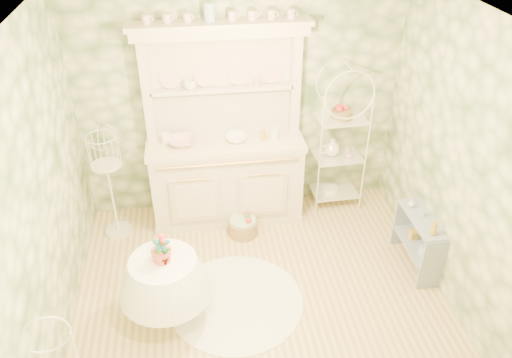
{
  "coord_description": "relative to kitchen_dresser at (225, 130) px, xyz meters",
  "views": [
    {
      "loc": [
        -0.54,
        -3.34,
        3.68
      ],
      "look_at": [
        0.0,
        0.5,
        1.15
      ],
      "focal_mm": 35.0,
      "sensor_mm": 36.0,
      "label": 1
    }
  ],
  "objects": [
    {
      "name": "floor",
      "position": [
        0.2,
        -1.52,
        -1.15
      ],
      "size": [
        3.6,
        3.6,
        0.0
      ],
      "primitive_type": "plane",
      "color": "#D2B97C",
      "rests_on": "ground"
    },
    {
      "name": "ceiling",
      "position": [
        0.2,
        -1.52,
        1.56
      ],
      "size": [
        3.6,
        3.6,
        0.0
      ],
      "primitive_type": "plane",
      "color": "white",
      "rests_on": "floor"
    },
    {
      "name": "wall_left",
      "position": [
        -1.6,
        -1.52,
        0.21
      ],
      "size": [
        3.6,
        3.6,
        0.0
      ],
      "primitive_type": "plane",
      "color": "beige",
      "rests_on": "floor"
    },
    {
      "name": "wall_right",
      "position": [
        2.0,
        -1.52,
        0.21
      ],
      "size": [
        3.6,
        3.6,
        0.0
      ],
      "primitive_type": "plane",
      "color": "beige",
      "rests_on": "floor"
    },
    {
      "name": "wall_back",
      "position": [
        0.2,
        0.28,
        0.21
      ],
      "size": [
        3.6,
        3.6,
        0.0
      ],
      "primitive_type": "plane",
      "color": "beige",
      "rests_on": "floor"
    },
    {
      "name": "kitchen_dresser",
      "position": [
        0.0,
        0.0,
        0.0
      ],
      "size": [
        1.87,
        0.61,
        2.29
      ],
      "primitive_type": "cube",
      "color": "silver",
      "rests_on": "floor"
    },
    {
      "name": "bakers_rack",
      "position": [
        1.34,
        0.1,
        -0.25
      ],
      "size": [
        0.57,
        0.42,
        1.8
      ],
      "primitive_type": "cube",
      "rotation": [
        0.0,
        0.0,
        0.04
      ],
      "color": "white",
      "rests_on": "floor"
    },
    {
      "name": "side_shelf",
      "position": [
        1.88,
        -1.15,
        -0.87
      ],
      "size": [
        0.27,
        0.66,
        0.56
      ],
      "primitive_type": "cube",
      "rotation": [
        0.0,
        0.0,
        0.05
      ],
      "color": "#8490A7",
      "rests_on": "floor"
    },
    {
      "name": "round_table",
      "position": [
        -0.7,
        -1.54,
        -0.8
      ],
      "size": [
        0.7,
        0.7,
        0.69
      ],
      "primitive_type": "cylinder",
      "rotation": [
        0.0,
        0.0,
        0.12
      ],
      "color": "white",
      "rests_on": "floor"
    },
    {
      "name": "birdcage_stand",
      "position": [
        -1.29,
        -0.16,
        -0.42
      ],
      "size": [
        0.35,
        0.35,
        1.45
      ],
      "primitive_type": "cube",
      "rotation": [
        0.0,
        0.0,
        -0.01
      ],
      "color": "white",
      "rests_on": "floor"
    },
    {
      "name": "floor_basket",
      "position": [
        0.14,
        -0.39,
        -1.02
      ],
      "size": [
        0.5,
        0.5,
        0.25
      ],
      "primitive_type": "cylinder",
      "rotation": [
        0.0,
        0.0,
        0.42
      ],
      "color": "#95794D",
      "rests_on": "floor"
    },
    {
      "name": "lace_rug",
      "position": [
        -0.05,
        -1.43,
        -1.14
      ],
      "size": [
        1.64,
        1.64,
        0.01
      ],
      "primitive_type": "cylinder",
      "rotation": [
        0.0,
        0.0,
        0.3
      ],
      "color": "white",
      "rests_on": "floor"
    },
    {
      "name": "bowl_floral",
      "position": [
        -0.47,
        -0.01,
        -0.13
      ],
      "size": [
        0.32,
        0.32,
        0.07
      ],
      "primitive_type": "imported",
      "rotation": [
        0.0,
        0.0,
        -0.08
      ],
      "color": "white",
      "rests_on": "kitchen_dresser"
    },
    {
      "name": "bowl_white",
      "position": [
        0.12,
        -0.01,
        -0.13
      ],
      "size": [
        0.29,
        0.29,
        0.08
      ],
      "primitive_type": "imported",
      "rotation": [
        0.0,
        0.0,
        -0.27
      ],
      "color": "white",
      "rests_on": "kitchen_dresser"
    },
    {
      "name": "cup_left",
      "position": [
        -0.35,
        0.16,
        0.47
      ],
      "size": [
        0.14,
        0.14,
        0.1
      ],
      "primitive_type": "imported",
      "rotation": [
        0.0,
        0.0,
        0.09
      ],
      "color": "white",
      "rests_on": "kitchen_dresser"
    },
    {
      "name": "cup_right",
      "position": [
        0.37,
        0.14,
        0.47
      ],
      "size": [
        0.1,
        0.1,
        0.09
      ],
      "primitive_type": "imported",
      "rotation": [
        0.0,
        0.0,
        0.06
      ],
      "color": "white",
      "rests_on": "kitchen_dresser"
    },
    {
      "name": "potted_geranium",
      "position": [
        -0.68,
        -1.58,
        -0.3
      ],
      "size": [
        0.15,
        0.11,
        0.29
      ],
      "primitive_type": "imported",
      "rotation": [
        0.0,
        0.0,
        0.02
      ],
      "color": "#3F7238",
      "rests_on": "round_table"
    },
    {
      "name": "bottle_amber",
      "position": [
        1.86,
        -1.4,
        -0.46
      ],
      "size": [
        0.07,
        0.07,
        0.17
      ],
      "primitive_type": "imported",
      "rotation": [
        0.0,
        0.0,
        -0.1
      ],
      "color": "#AE892C",
      "rests_on": "side_shelf"
    },
    {
      "name": "bottle_blue",
      "position": [
        1.88,
        -1.11,
        -0.49
      ],
      "size": [
        0.06,
        0.06,
        0.1
      ],
      "primitive_type": "imported",
      "rotation": [
        0.0,
        0.0,
        -0.29
      ],
      "color": "#91BED0",
      "rests_on": "side_shelf"
    },
    {
      "name": "bottle_glass",
      "position": [
        1.84,
        -0.95,
        -0.5
      ],
      "size": [
        0.07,
        0.07,
        0.09
      ],
      "primitive_type": "imported",
      "rotation": [
        0.0,
        0.0,
        -0.12
      ],
      "color": "silver",
      "rests_on": "side_shelf"
    }
  ]
}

